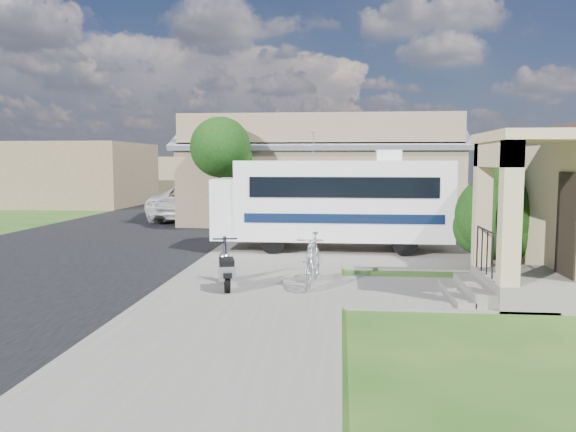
# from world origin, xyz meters

# --- Properties ---
(ground) EXTENTS (120.00, 120.00, 0.00)m
(ground) POSITION_xyz_m (0.00, 0.00, 0.00)
(ground) COLOR #1D4512
(street_slab) EXTENTS (9.00, 80.00, 0.02)m
(street_slab) POSITION_xyz_m (-7.50, 10.00, 0.01)
(street_slab) COLOR black
(street_slab) RESTS_ON ground
(sidewalk_slab) EXTENTS (4.00, 80.00, 0.06)m
(sidewalk_slab) POSITION_xyz_m (-1.00, 10.00, 0.03)
(sidewalk_slab) COLOR #65625B
(sidewalk_slab) RESTS_ON ground
(driveway_slab) EXTENTS (7.00, 6.00, 0.05)m
(driveway_slab) POSITION_xyz_m (1.50, 4.50, 0.03)
(driveway_slab) COLOR #65625B
(driveway_slab) RESTS_ON ground
(walk_slab) EXTENTS (4.00, 3.00, 0.05)m
(walk_slab) POSITION_xyz_m (3.00, -1.00, 0.03)
(walk_slab) COLOR #65625B
(walk_slab) RESTS_ON ground
(warehouse) EXTENTS (12.50, 8.40, 5.04)m
(warehouse) POSITION_xyz_m (0.00, 13.97, 1.99)
(warehouse) COLOR brown
(warehouse) RESTS_ON ground
(distant_bldg_far) EXTENTS (10.00, 8.00, 4.00)m
(distant_bldg_far) POSITION_xyz_m (-17.00, 22.00, 2.00)
(distant_bldg_far) COLOR brown
(distant_bldg_far) RESTS_ON ground
(distant_bldg_near) EXTENTS (8.00, 7.00, 3.20)m
(distant_bldg_near) POSITION_xyz_m (-15.00, 34.00, 1.60)
(distant_bldg_near) COLOR brown
(distant_bldg_near) RESTS_ON ground
(street_tree_a) EXTENTS (2.44, 2.40, 4.58)m
(street_tree_a) POSITION_xyz_m (-3.70, 9.05, 3.25)
(street_tree_a) COLOR black
(street_tree_a) RESTS_ON ground
(street_tree_b) EXTENTS (2.44, 2.40, 4.73)m
(street_tree_b) POSITION_xyz_m (-3.70, 19.05, 3.39)
(street_tree_b) COLOR black
(street_tree_b) RESTS_ON ground
(street_tree_c) EXTENTS (2.44, 2.40, 4.42)m
(street_tree_c) POSITION_xyz_m (-3.70, 28.05, 3.10)
(street_tree_c) COLOR black
(street_tree_c) RESTS_ON ground
(motorhome) EXTENTS (7.25, 2.39, 3.72)m
(motorhome) POSITION_xyz_m (0.75, 4.62, 1.60)
(motorhome) COLOR silver
(motorhome) RESTS_ON ground
(shrub) EXTENTS (2.39, 2.28, 2.93)m
(shrub) POSITION_xyz_m (5.09, 2.01, 1.50)
(shrub) COLOR black
(shrub) RESTS_ON ground
(scooter) EXTENTS (0.72, 1.58, 1.05)m
(scooter) POSITION_xyz_m (-1.51, -1.12, 0.47)
(scooter) COLOR black
(scooter) RESTS_ON ground
(bicycle) EXTENTS (0.74, 1.98, 1.16)m
(bicycle) POSITION_xyz_m (0.35, -0.68, 0.58)
(bicycle) COLOR #9E9FA5
(bicycle) RESTS_ON ground
(pickup_truck) EXTENTS (3.85, 6.56, 1.71)m
(pickup_truck) POSITION_xyz_m (-5.83, 13.51, 0.86)
(pickup_truck) COLOR silver
(pickup_truck) RESTS_ON ground
(van) EXTENTS (2.56, 6.17, 1.78)m
(van) POSITION_xyz_m (-6.50, 19.72, 0.89)
(van) COLOR silver
(van) RESTS_ON ground
(garden_hose) EXTENTS (0.35, 0.35, 0.16)m
(garden_hose) POSITION_xyz_m (3.84, -0.50, 0.08)
(garden_hose) COLOR #166213
(garden_hose) RESTS_ON ground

